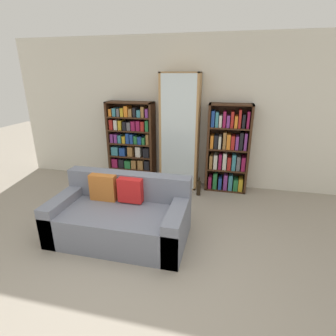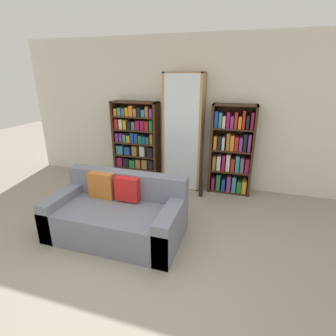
# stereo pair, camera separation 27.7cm
# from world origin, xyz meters

# --- Properties ---
(ground_plane) EXTENTS (16.00, 16.00, 0.00)m
(ground_plane) POSITION_xyz_m (0.00, 0.00, 0.00)
(ground_plane) COLOR gray
(wall_back) EXTENTS (6.58, 0.06, 2.70)m
(wall_back) POSITION_xyz_m (0.00, 2.78, 1.35)
(wall_back) COLOR silver
(wall_back) RESTS_ON ground
(couch) EXTENTS (1.73, 0.92, 0.79)m
(couch) POSITION_xyz_m (-0.38, 0.71, 0.28)
(couch) COLOR slate
(couch) RESTS_ON ground
(bookshelf_left) EXTENTS (0.90, 0.32, 1.57)m
(bookshelf_left) POSITION_xyz_m (-0.91, 2.57, 0.76)
(bookshelf_left) COLOR #3D2314
(bookshelf_left) RESTS_ON ground
(display_cabinet) EXTENTS (0.69, 0.36, 2.08)m
(display_cabinet) POSITION_xyz_m (0.04, 2.56, 1.03)
(display_cabinet) COLOR #AD7F4C
(display_cabinet) RESTS_ON ground
(bookshelf_right) EXTENTS (0.74, 0.32, 1.58)m
(bookshelf_right) POSITION_xyz_m (0.92, 2.57, 0.76)
(bookshelf_right) COLOR #3D2314
(bookshelf_right) RESTS_ON ground
(wine_bottle) EXTENTS (0.07, 0.07, 0.33)m
(wine_bottle) POSITION_xyz_m (0.46, 2.19, 0.14)
(wine_bottle) COLOR black
(wine_bottle) RESTS_ON ground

